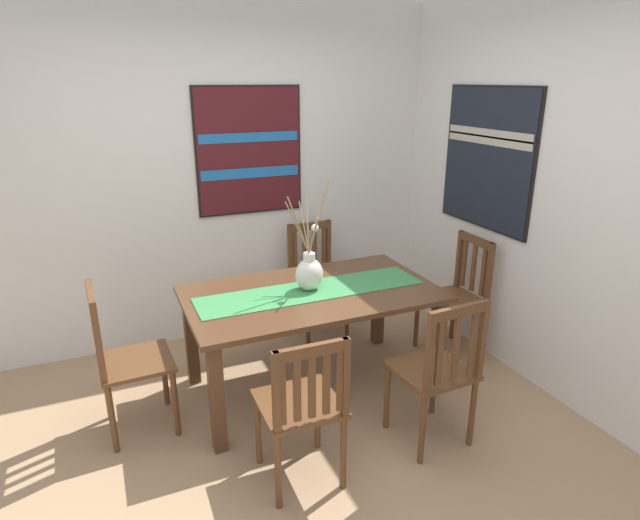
{
  "coord_description": "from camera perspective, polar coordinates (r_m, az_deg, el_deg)",
  "views": [
    {
      "loc": [
        -0.92,
        -2.31,
        2.08
      ],
      "look_at": [
        0.42,
        0.77,
        0.92
      ],
      "focal_mm": 29.35,
      "sensor_mm": 36.0,
      "label": 1
    }
  ],
  "objects": [
    {
      "name": "chair_1",
      "position": [
        4.45,
        -0.44,
        -1.77
      ],
      "size": [
        0.43,
        0.43,
        0.93
      ],
      "color": "brown",
      "rests_on": "ground_plane"
    },
    {
      "name": "painting_on_back_wall",
      "position": [
        4.3,
        -7.73,
        11.68
      ],
      "size": [
        0.87,
        0.05,
        1.01
      ],
      "color": "black"
    },
    {
      "name": "table_runner",
      "position": [
        3.51,
        -0.95,
        -3.36
      ],
      "size": [
        1.54,
        0.36,
        0.01
      ],
      "primitive_type": "cube",
      "color": "#388447",
      "rests_on": "dining_table"
    },
    {
      "name": "chair_2",
      "position": [
        3.16,
        12.71,
        -11.62
      ],
      "size": [
        0.44,
        0.44,
        0.95
      ],
      "color": "brown",
      "rests_on": "ground_plane"
    },
    {
      "name": "wall_side",
      "position": [
        3.69,
        26.41,
        5.7
      ],
      "size": [
        0.12,
        6.4,
        2.7
      ],
      "primitive_type": "cube",
      "color": "silver",
      "rests_on": "ground_plane"
    },
    {
      "name": "painting_on_side_wall",
      "position": [
        4.17,
        17.82,
        10.5
      ],
      "size": [
        0.05,
        0.96,
        1.04
      ],
      "color": "black"
    },
    {
      "name": "dining_table",
      "position": [
        3.55,
        -0.94,
        -4.99
      ],
      "size": [
        1.67,
        0.97,
        0.74
      ],
      "color": "#51331E",
      "rests_on": "ground_plane"
    },
    {
      "name": "chair_0",
      "position": [
        4.22,
        14.72,
        -3.67
      ],
      "size": [
        0.42,
        0.42,
        0.94
      ],
      "color": "brown",
      "rests_on": "ground_plane"
    },
    {
      "name": "chair_4",
      "position": [
        3.39,
        -20.55,
        -9.97
      ],
      "size": [
        0.44,
        0.44,
        0.97
      ],
      "color": "brown",
      "rests_on": "ground_plane"
    },
    {
      "name": "ground_plane",
      "position": [
        3.25,
        -1.4,
        -21.0
      ],
      "size": [
        6.4,
        6.4,
        0.03
      ],
      "primitive_type": "cube",
      "color": "#A37F5B"
    },
    {
      "name": "centerpiece_vase",
      "position": [
        3.48,
        -1.17,
        -1.26
      ],
      "size": [
        0.34,
        0.27,
        0.73
      ],
      "color": "silver",
      "rests_on": "dining_table"
    },
    {
      "name": "wall_back",
      "position": [
        4.33,
        -10.97,
        9.08
      ],
      "size": [
        6.4,
        0.12,
        2.7
      ],
      "primitive_type": "cube",
      "color": "silver",
      "rests_on": "ground_plane"
    },
    {
      "name": "chair_3",
      "position": [
        2.8,
        -1.9,
        -15.54
      ],
      "size": [
        0.43,
        0.43,
        0.9
      ],
      "color": "brown",
      "rests_on": "ground_plane"
    }
  ]
}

